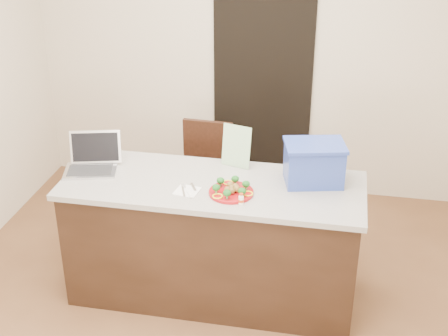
% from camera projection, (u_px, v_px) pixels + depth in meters
% --- Properties ---
extents(ground, '(4.00, 4.00, 0.00)m').
position_uv_depth(ground, '(206.00, 313.00, 4.42)').
color(ground, brown).
rests_on(ground, ground).
extents(room_shell, '(4.00, 4.00, 4.00)m').
position_uv_depth(room_shell, '(203.00, 98.00, 3.70)').
color(room_shell, white).
rests_on(room_shell, ground).
extents(doorway, '(0.90, 0.02, 2.00)m').
position_uv_depth(doorway, '(262.00, 89.00, 5.69)').
color(doorway, black).
rests_on(doorway, ground).
extents(island, '(2.06, 0.76, 0.92)m').
position_uv_depth(island, '(213.00, 240.00, 4.44)').
color(island, black).
rests_on(island, ground).
extents(plate, '(0.30, 0.30, 0.02)m').
position_uv_depth(plate, '(231.00, 192.00, 4.09)').
color(plate, maroon).
rests_on(plate, island).
extents(meatballs, '(0.11, 0.12, 0.04)m').
position_uv_depth(meatballs, '(232.00, 188.00, 4.08)').
color(meatballs, brown).
rests_on(meatballs, plate).
extents(broccoli, '(0.24, 0.25, 0.04)m').
position_uv_depth(broccoli, '(231.00, 186.00, 4.07)').
color(broccoli, '#134715').
rests_on(broccoli, plate).
extents(pepper_rings, '(0.26, 0.27, 0.01)m').
position_uv_depth(pepper_rings, '(231.00, 191.00, 4.09)').
color(pepper_rings, yellow).
rests_on(pepper_rings, plate).
extents(napkin, '(0.17, 0.17, 0.01)m').
position_uv_depth(napkin, '(187.00, 191.00, 4.12)').
color(napkin, silver).
rests_on(napkin, island).
extents(fork, '(0.06, 0.17, 0.00)m').
position_uv_depth(fork, '(185.00, 189.00, 4.13)').
color(fork, silver).
rests_on(fork, napkin).
extents(knife, '(0.07, 0.20, 0.01)m').
position_uv_depth(knife, '(191.00, 192.00, 4.10)').
color(knife, silver).
rests_on(knife, napkin).
extents(yogurt_bottle, '(0.03, 0.03, 0.07)m').
position_uv_depth(yogurt_bottle, '(241.00, 200.00, 3.97)').
color(yogurt_bottle, white).
rests_on(yogurt_bottle, island).
extents(laptop, '(0.41, 0.37, 0.25)m').
position_uv_depth(laptop, '(93.00, 159.00, 4.40)').
color(laptop, '#BCBCC1').
rests_on(laptop, island).
extents(leaflet, '(0.22, 0.10, 0.30)m').
position_uv_depth(leaflet, '(236.00, 146.00, 4.40)').
color(leaflet, white).
rests_on(leaflet, island).
extents(blue_box, '(0.45, 0.37, 0.29)m').
position_uv_depth(blue_box, '(314.00, 163.00, 4.18)').
color(blue_box, '#293E94').
rests_on(blue_box, island).
extents(chair, '(0.44, 0.44, 0.95)m').
position_uv_depth(chair, '(205.00, 171.00, 5.23)').
color(chair, '#351A10').
rests_on(chair, ground).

